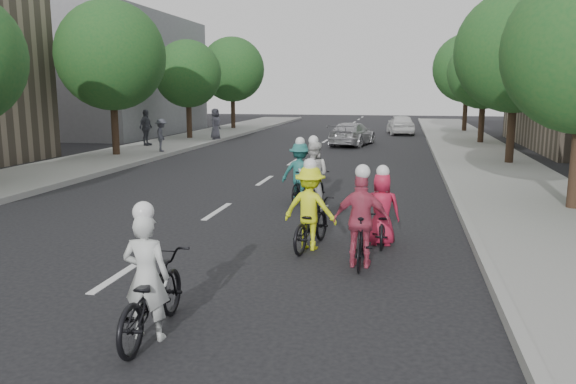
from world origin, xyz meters
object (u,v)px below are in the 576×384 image
(spectator_1, at_px, (146,127))
(follow_car_trail, at_px, (401,124))
(cyclist_4, at_px, (382,217))
(cyclist_0, at_px, (362,229))
(spectator_2, at_px, (215,124))
(cyclist_3, at_px, (150,292))
(cyclist_5, at_px, (310,216))
(cyclist_2, at_px, (300,177))
(spectator_0, at_px, (162,135))
(follow_car_lead, at_px, (352,134))
(cyclist_1, at_px, (313,182))

(spectator_1, bearing_deg, follow_car_trail, -42.13)
(cyclist_4, bearing_deg, cyclist_0, 77.54)
(follow_car_trail, bearing_deg, spectator_2, 29.35)
(follow_car_trail, bearing_deg, spectator_1, 35.88)
(cyclist_3, bearing_deg, cyclist_5, -109.67)
(cyclist_0, bearing_deg, cyclist_2, -68.72)
(spectator_1, bearing_deg, spectator_0, -136.81)
(cyclist_3, bearing_deg, follow_car_trail, -97.56)
(follow_car_trail, bearing_deg, cyclist_0, 82.01)
(cyclist_2, height_order, spectator_2, spectator_2)
(cyclist_2, distance_m, cyclist_4, 4.53)
(cyclist_2, relative_size, follow_car_lead, 0.41)
(cyclist_1, xyz_separation_m, spectator_1, (-10.96, 13.00, 0.41))
(cyclist_2, bearing_deg, follow_car_trail, -87.67)
(cyclist_2, height_order, cyclist_5, cyclist_2)
(cyclist_2, height_order, follow_car_lead, cyclist_2)
(cyclist_0, relative_size, follow_car_trail, 0.45)
(cyclist_3, xyz_separation_m, cyclist_4, (2.66, 4.91, -0.03))
(cyclist_1, relative_size, spectator_0, 1.23)
(spectator_1, relative_size, spectator_2, 1.04)
(cyclist_3, height_order, spectator_2, spectator_2)
(cyclist_3, distance_m, cyclist_5, 4.51)
(cyclist_2, height_order, cyclist_3, cyclist_2)
(cyclist_4, bearing_deg, follow_car_lead, -84.89)
(cyclist_4, relative_size, follow_car_trail, 0.40)
(cyclist_1, xyz_separation_m, cyclist_4, (1.90, -3.27, -0.12))
(cyclist_3, bearing_deg, cyclist_1, -98.02)
(cyclist_3, xyz_separation_m, spectator_0, (-8.18, 18.62, 0.34))
(follow_car_trail, bearing_deg, cyclist_4, 82.55)
(cyclist_1, relative_size, follow_car_lead, 0.43)
(follow_car_lead, bearing_deg, spectator_2, 7.04)
(cyclist_5, relative_size, spectator_2, 1.05)
(cyclist_2, distance_m, spectator_2, 18.55)
(cyclist_1, bearing_deg, spectator_1, -42.55)
(cyclist_0, xyz_separation_m, cyclist_3, (-2.37, -3.39, -0.08))
(follow_car_lead, distance_m, spectator_0, 10.49)
(cyclist_0, relative_size, cyclist_4, 1.12)
(spectator_1, bearing_deg, spectator_2, -24.10)
(cyclist_1, distance_m, follow_car_trail, 25.23)
(cyclist_1, distance_m, spectator_1, 17.01)
(spectator_0, bearing_deg, cyclist_1, -157.26)
(spectator_1, xyz_separation_m, spectator_2, (2.35, 4.26, -0.04))
(spectator_0, bearing_deg, cyclist_0, -163.10)
(follow_car_trail, relative_size, spectator_1, 2.14)
(spectator_1, bearing_deg, cyclist_0, -139.91)
(cyclist_2, relative_size, spectator_0, 1.16)
(cyclist_0, bearing_deg, cyclist_5, -41.00)
(follow_car_lead, bearing_deg, spectator_1, 30.50)
(cyclist_5, bearing_deg, cyclist_3, 83.41)
(cyclist_3, relative_size, follow_car_trail, 0.49)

